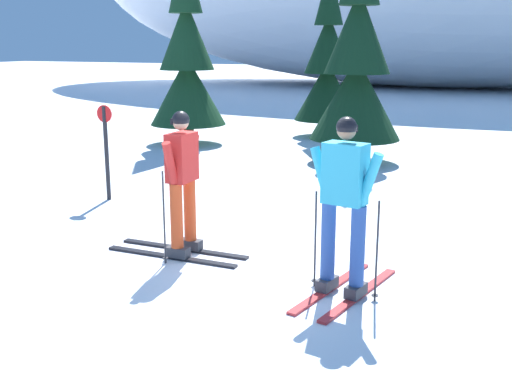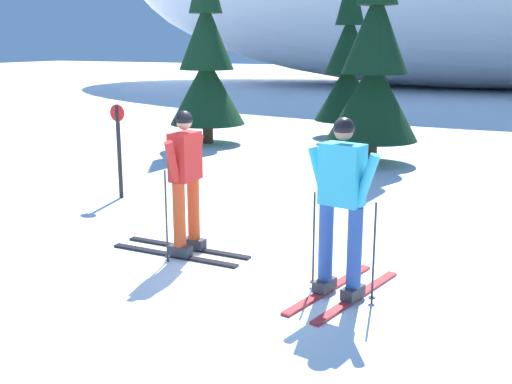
{
  "view_description": "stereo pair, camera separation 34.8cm",
  "coord_description": "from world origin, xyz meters",
  "px_view_note": "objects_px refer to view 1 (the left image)",
  "views": [
    {
      "loc": [
        2.89,
        -6.62,
        2.56
      ],
      "look_at": [
        0.24,
        -0.5,
        0.95
      ],
      "focal_mm": 43.83,
      "sensor_mm": 36.0,
      "label": 1
    },
    {
      "loc": [
        3.2,
        -6.47,
        2.56
      ],
      "look_at": [
        0.24,
        -0.5,
        0.95
      ],
      "focal_mm": 43.83,
      "sensor_mm": 36.0,
      "label": 2
    }
  ],
  "objects_px": {
    "pine_tree_center_left": "(357,64)",
    "trail_marker_post": "(106,147)",
    "skier_red_jacket": "(182,182)",
    "pine_tree_left": "(328,66)",
    "skier_cyan_jacket": "(344,203)",
    "pine_tree_far_left": "(187,61)"
  },
  "relations": [
    {
      "from": "pine_tree_left",
      "to": "pine_tree_center_left",
      "type": "bearing_deg",
      "value": -63.63
    },
    {
      "from": "pine_tree_center_left",
      "to": "trail_marker_post",
      "type": "bearing_deg",
      "value": -120.31
    },
    {
      "from": "skier_red_jacket",
      "to": "trail_marker_post",
      "type": "height_order",
      "value": "skier_red_jacket"
    },
    {
      "from": "skier_cyan_jacket",
      "to": "skier_red_jacket",
      "type": "bearing_deg",
      "value": 168.34
    },
    {
      "from": "skier_red_jacket",
      "to": "pine_tree_left",
      "type": "height_order",
      "value": "pine_tree_left"
    },
    {
      "from": "skier_cyan_jacket",
      "to": "pine_tree_center_left",
      "type": "distance_m",
      "value": 7.58
    },
    {
      "from": "skier_red_jacket",
      "to": "pine_tree_far_left",
      "type": "distance_m",
      "value": 8.77
    },
    {
      "from": "skier_red_jacket",
      "to": "pine_tree_center_left",
      "type": "distance_m",
      "value": 6.95
    },
    {
      "from": "pine_tree_center_left",
      "to": "trail_marker_post",
      "type": "distance_m",
      "value": 5.81
    },
    {
      "from": "trail_marker_post",
      "to": "pine_tree_center_left",
      "type": "bearing_deg",
      "value": 59.69
    },
    {
      "from": "skier_cyan_jacket",
      "to": "trail_marker_post",
      "type": "distance_m",
      "value": 5.23
    },
    {
      "from": "skier_red_jacket",
      "to": "pine_tree_left",
      "type": "xyz_separation_m",
      "value": [
        -1.34,
        10.22,
        0.99
      ]
    },
    {
      "from": "pine_tree_left",
      "to": "pine_tree_center_left",
      "type": "height_order",
      "value": "pine_tree_center_left"
    },
    {
      "from": "pine_tree_left",
      "to": "trail_marker_post",
      "type": "distance_m",
      "value": 8.44
    },
    {
      "from": "pine_tree_far_left",
      "to": "trail_marker_post",
      "type": "height_order",
      "value": "pine_tree_far_left"
    },
    {
      "from": "skier_red_jacket",
      "to": "trail_marker_post",
      "type": "bearing_deg",
      "value": 142.67
    },
    {
      "from": "skier_red_jacket",
      "to": "skier_cyan_jacket",
      "type": "bearing_deg",
      "value": -11.66
    },
    {
      "from": "pine_tree_left",
      "to": "skier_cyan_jacket",
      "type": "bearing_deg",
      "value": -71.98
    },
    {
      "from": "skier_red_jacket",
      "to": "pine_tree_far_left",
      "type": "bearing_deg",
      "value": 118.95
    },
    {
      "from": "trail_marker_post",
      "to": "pine_tree_far_left",
      "type": "bearing_deg",
      "value": 106.43
    },
    {
      "from": "skier_red_jacket",
      "to": "pine_tree_left",
      "type": "bearing_deg",
      "value": 97.49
    },
    {
      "from": "skier_cyan_jacket",
      "to": "pine_tree_center_left",
      "type": "relative_size",
      "value": 0.37
    }
  ]
}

